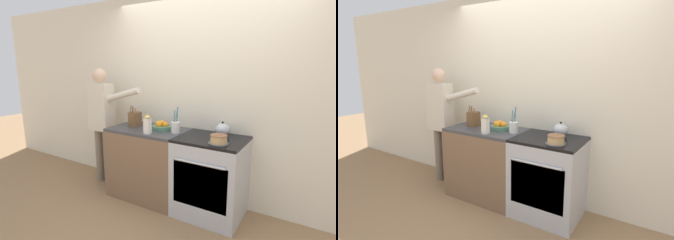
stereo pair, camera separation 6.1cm
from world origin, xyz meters
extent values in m
plane|color=#93704C|center=(0.00, 0.00, 0.00)|extent=(16.00, 16.00, 0.00)
cube|color=silver|center=(0.00, 0.64, 1.30)|extent=(8.00, 0.04, 2.60)
cube|color=brown|center=(-0.62, 0.31, 0.44)|extent=(0.97, 0.62, 0.88)
cube|color=#3D3D42|center=(-0.62, 0.31, 0.90)|extent=(0.97, 0.62, 0.03)
cube|color=#B7BABF|center=(0.24, 0.31, 0.44)|extent=(0.75, 0.62, 0.89)
cube|color=black|center=(0.24, 0.01, 0.47)|extent=(0.61, 0.01, 0.49)
cylinder|color=#B7BABF|center=(0.24, -0.02, 0.73)|extent=(0.56, 0.02, 0.02)
cube|color=black|center=(0.24, 0.31, 0.90)|extent=(0.75, 0.62, 0.03)
cylinder|color=#4C4C51|center=(0.38, 0.14, 0.92)|extent=(0.21, 0.21, 0.01)
cylinder|color=tan|center=(0.38, 0.14, 0.95)|extent=(0.17, 0.17, 0.04)
cylinder|color=tan|center=(0.38, 0.14, 0.98)|extent=(0.17, 0.17, 0.04)
cylinder|color=brown|center=(0.38, 0.14, 1.01)|extent=(0.17, 0.17, 0.01)
cylinder|color=#B7BABF|center=(0.31, 0.47, 0.92)|extent=(0.12, 0.12, 0.01)
ellipsoid|color=#B7BABF|center=(0.31, 0.47, 0.99)|extent=(0.17, 0.17, 0.14)
cone|color=#B7BABF|center=(0.39, 0.47, 1.01)|extent=(0.08, 0.04, 0.07)
sphere|color=black|center=(0.31, 0.47, 1.07)|extent=(0.02, 0.02, 0.02)
cube|color=brown|center=(-0.85, 0.33, 1.01)|extent=(0.11, 0.15, 0.18)
cylinder|color=brown|center=(-0.88, 0.29, 1.15)|extent=(0.01, 0.04, 0.09)
cylinder|color=brown|center=(-0.85, 0.30, 1.14)|extent=(0.01, 0.03, 0.07)
cylinder|color=brown|center=(-0.81, 0.30, 1.13)|extent=(0.01, 0.03, 0.06)
cylinder|color=brown|center=(-0.88, 0.33, 1.14)|extent=(0.01, 0.04, 0.08)
cylinder|color=silver|center=(-0.21, 0.30, 0.98)|extent=(0.11, 0.11, 0.13)
cylinder|color=teal|center=(-0.24, 0.31, 1.08)|extent=(0.01, 0.04, 0.23)
cylinder|color=#A37A51|center=(-0.22, 0.32, 1.10)|extent=(0.06, 0.03, 0.26)
cylinder|color=teal|center=(-0.20, 0.32, 1.10)|extent=(0.03, 0.02, 0.27)
cylinder|color=#4C7F66|center=(-0.44, 0.35, 0.94)|extent=(0.25, 0.25, 0.05)
sphere|color=orange|center=(-0.38, 0.35, 0.99)|extent=(0.07, 0.07, 0.07)
sphere|color=orange|center=(-0.46, 0.33, 0.99)|extent=(0.07, 0.07, 0.07)
sphere|color=orange|center=(-0.49, 0.35, 0.99)|extent=(0.07, 0.07, 0.07)
sphere|color=orange|center=(-0.45, 0.31, 0.99)|extent=(0.08, 0.08, 0.08)
sphere|color=orange|center=(-0.47, 0.40, 0.99)|extent=(0.07, 0.07, 0.07)
cube|color=white|center=(-0.47, 0.09, 1.01)|extent=(0.07, 0.07, 0.18)
pyramid|color=#E0BC4C|center=(-0.47, 0.09, 1.14)|extent=(0.07, 0.07, 0.03)
cylinder|color=#7A6B5B|center=(-1.51, 0.31, 0.40)|extent=(0.11, 0.11, 0.80)
cylinder|color=#7A6B5B|center=(-1.35, 0.31, 0.40)|extent=(0.11, 0.11, 0.80)
cube|color=beige|center=(-1.43, 0.31, 1.13)|extent=(0.34, 0.20, 0.66)
cylinder|color=beige|center=(-1.64, 0.31, 1.18)|extent=(0.08, 0.08, 0.56)
cylinder|color=beige|center=(-1.03, 0.31, 1.32)|extent=(0.56, 0.08, 0.22)
sphere|color=beige|center=(-1.43, 0.31, 1.57)|extent=(0.19, 0.19, 0.19)
camera|label=1|loc=(1.28, -2.33, 1.72)|focal=28.00mm
camera|label=2|loc=(1.33, -2.29, 1.72)|focal=28.00mm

